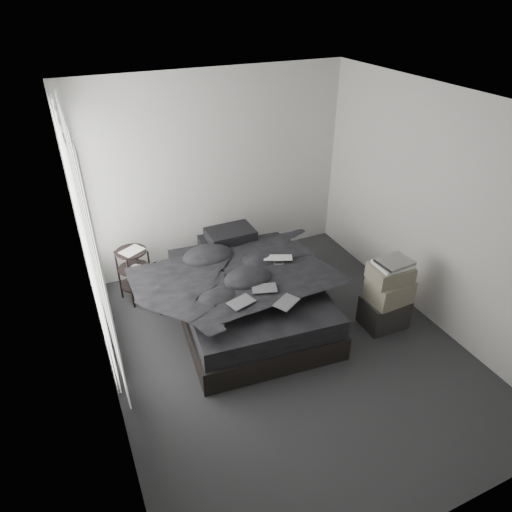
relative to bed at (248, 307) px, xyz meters
name	(u,v)px	position (x,y,z in m)	size (l,w,h in m)	color
floor	(286,349)	(0.15, -0.69, -0.14)	(3.60, 4.20, 0.01)	#29292B
ceiling	(297,107)	(0.15, -0.69, 2.46)	(3.60, 4.20, 0.01)	white
wall_back	(215,173)	(0.15, 1.41, 1.16)	(3.60, 0.01, 2.60)	beige
wall_front	(458,410)	(0.15, -2.79, 1.16)	(3.60, 0.01, 2.60)	beige
wall_left	(95,293)	(-1.65, -0.69, 1.16)	(0.01, 4.20, 2.60)	beige
wall_right	(437,212)	(1.95, -0.69, 1.16)	(0.01, 4.20, 2.60)	beige
window_left	(83,238)	(-1.63, 0.21, 1.21)	(0.02, 2.00, 2.30)	white
curtain_left	(90,243)	(-1.58, 0.21, 1.14)	(0.06, 2.12, 2.48)	white
bed	(248,307)	(0.00, 0.00, 0.00)	(1.57, 2.08, 0.28)	black
mattress	(248,290)	(0.00, 0.00, 0.25)	(1.51, 2.02, 0.22)	black
duvet	(249,275)	(0.00, -0.05, 0.48)	(1.53, 1.78, 0.24)	black
pillow_lower	(225,244)	(0.03, 0.81, 0.43)	(0.63, 0.42, 0.14)	black
pillow_upper	(230,234)	(0.10, 0.78, 0.57)	(0.59, 0.40, 0.13)	black
laptop	(278,255)	(0.39, 0.01, 0.62)	(0.33, 0.21, 0.03)	silver
comic_a	(241,296)	(-0.30, -0.53, 0.61)	(0.26, 0.17, 0.01)	black
comic_b	(264,282)	(0.01, -0.41, 0.62)	(0.26, 0.17, 0.01)	black
comic_c	(287,295)	(0.11, -0.72, 0.62)	(0.26, 0.17, 0.01)	black
side_stand	(135,275)	(-1.13, 0.92, 0.20)	(0.37, 0.37, 0.68)	black
papers	(132,251)	(-1.12, 0.92, 0.55)	(0.26, 0.20, 0.01)	white
floor_books	(160,304)	(-0.92, 0.57, -0.07)	(0.14, 0.20, 0.14)	black
box_lower	(384,312)	(1.37, -0.78, 0.04)	(0.48, 0.38, 0.36)	black
box_mid	(389,290)	(1.38, -0.79, 0.35)	(0.45, 0.36, 0.27)	#6F6A57
box_upper	(390,273)	(1.36, -0.78, 0.58)	(0.43, 0.35, 0.19)	#6F6A57
art_book_white	(393,264)	(1.37, -0.78, 0.69)	(0.37, 0.29, 0.04)	silver
art_book_snake	(395,262)	(1.38, -0.79, 0.73)	(0.36, 0.28, 0.03)	silver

